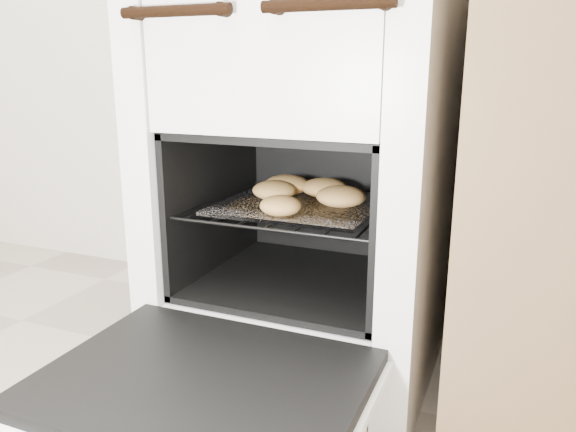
# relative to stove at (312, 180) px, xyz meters

# --- Properties ---
(stove) EXTENTS (0.59, 0.65, 0.90)m
(stove) POSITION_rel_stove_xyz_m (0.00, 0.00, 0.00)
(stove) COLOR white
(stove) RESTS_ON ground
(oven_door) EXTENTS (0.53, 0.41, 0.04)m
(oven_door) POSITION_rel_stove_xyz_m (0.00, -0.50, -0.24)
(oven_door) COLOR black
(oven_door) RESTS_ON stove
(oven_rack) EXTENTS (0.43, 0.41, 0.01)m
(oven_rack) POSITION_rel_stove_xyz_m (0.00, -0.06, -0.05)
(oven_rack) COLOR black
(oven_rack) RESTS_ON stove
(foil_sheet) EXTENTS (0.33, 0.29, 0.01)m
(foil_sheet) POSITION_rel_stove_xyz_m (0.00, -0.08, -0.04)
(foil_sheet) COLOR silver
(foil_sheet) RESTS_ON oven_rack
(baked_rolls) EXTENTS (0.30, 0.31, 0.04)m
(baked_rolls) POSITION_rel_stove_xyz_m (-0.01, -0.05, -0.01)
(baked_rolls) COLOR tan
(baked_rolls) RESTS_ON foil_sheet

